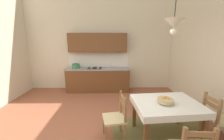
{
  "coord_description": "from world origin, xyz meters",
  "views": [
    {
      "loc": [
        0.4,
        -2.61,
        1.93
      ],
      "look_at": [
        0.44,
        0.77,
        1.2
      ],
      "focal_mm": 21.81,
      "sensor_mm": 36.0,
      "label": 1
    }
  ],
  "objects": [
    {
      "name": "wall_back",
      "position": [
        0.0,
        2.85,
        2.11
      ],
      "size": [
        6.24,
        0.12,
        4.22
      ],
      "primitive_type": "cube",
      "color": "beige",
      "rests_on": "ground_plane"
    },
    {
      "name": "ground_plane",
      "position": [
        0.0,
        0.0,
        -0.05
      ],
      "size": [
        6.24,
        6.18,
        0.1
      ],
      "primitive_type": "cube",
      "color": "#99563D"
    },
    {
      "name": "area_rug",
      "position": [
        1.5,
        -0.26,
        0.0
      ],
      "size": [
        2.1,
        1.6,
        0.01
      ],
      "primitive_type": "cube",
      "color": "olive",
      "rests_on": "ground_plane"
    },
    {
      "name": "fruit_bowl",
      "position": [
        1.45,
        -0.21,
        0.81
      ],
      "size": [
        0.3,
        0.3,
        0.12
      ],
      "color": "tan",
      "rests_on": "dining_table"
    },
    {
      "name": "dining_chair_window_side",
      "position": [
        2.47,
        -0.24,
        0.44
      ],
      "size": [
        0.44,
        0.44,
        0.93
      ],
      "color": "#D1BC89",
      "rests_on": "ground_plane"
    },
    {
      "name": "dining_chair_tv_side",
      "position": [
        0.51,
        -0.19,
        0.44
      ],
      "size": [
        0.48,
        0.48,
        0.93
      ],
      "color": "#D1BC89",
      "rests_on": "ground_plane"
    },
    {
      "name": "pendant_lamp",
      "position": [
        1.44,
        -0.3,
        2.2
      ],
      "size": [
        0.32,
        0.32,
        0.81
      ],
      "color": "black"
    },
    {
      "name": "kitchen_cabinetry",
      "position": [
        -0.08,
        2.52,
        0.86
      ],
      "size": [
        2.4,
        0.63,
        2.2
      ],
      "color": "brown",
      "rests_on": "ground_plane"
    },
    {
      "name": "dining_table",
      "position": [
        1.5,
        -0.16,
        0.62
      ],
      "size": [
        1.33,
        1.07,
        0.75
      ],
      "color": "brown",
      "rests_on": "ground_plane"
    }
  ]
}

